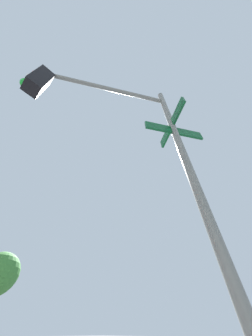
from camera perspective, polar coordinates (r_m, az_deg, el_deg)
name	(u,v)px	position (r m, az deg, el deg)	size (l,w,h in m)	color
traffic_signal_near	(107,114)	(3.01, -6.53, 18.33)	(1.98, 2.95, 5.38)	slate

